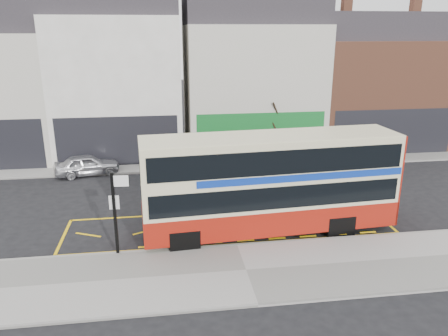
{
  "coord_description": "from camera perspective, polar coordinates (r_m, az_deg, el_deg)",
  "views": [
    {
      "loc": [
        -2.67,
        -15.62,
        8.26
      ],
      "look_at": [
        -0.18,
        2.0,
        2.57
      ],
      "focal_mm": 35.0,
      "sensor_mm": 36.0,
      "label": 1
    }
  ],
  "objects": [
    {
      "name": "double_decker_bus",
      "position": [
        18.09,
        6.17,
        -1.9
      ],
      "size": [
        10.66,
        3.12,
        4.2
      ],
      "rotation": [
        0.0,
        0.0,
        0.07
      ],
      "color": "beige",
      "rests_on": "ground"
    },
    {
      "name": "terrace_green_shop",
      "position": [
        31.39,
        3.41,
        11.88
      ],
      "size": [
        9.0,
        8.01,
        11.3
      ],
      "color": "beige",
      "rests_on": "ground"
    },
    {
      "name": "bus_stop_post",
      "position": [
        16.54,
        -13.93,
        -4.83
      ],
      "size": [
        0.79,
        0.14,
        3.19
      ],
      "rotation": [
        0.0,
        0.0,
        -0.04
      ],
      "color": "black",
      "rests_on": "pavement"
    },
    {
      "name": "far_pavement",
      "position": [
        27.98,
        -2.21,
        0.72
      ],
      "size": [
        50.0,
        3.0,
        0.15
      ],
      "primitive_type": "cube",
      "color": "#989590",
      "rests_on": "ground"
    },
    {
      "name": "car_grey",
      "position": [
        25.28,
        -2.37,
        0.35
      ],
      "size": [
        4.48,
        2.15,
        1.42
      ],
      "primitive_type": "imported",
      "rotation": [
        0.0,
        0.0,
        1.73
      ],
      "color": "#3B3C42",
      "rests_on": "ground"
    },
    {
      "name": "car_white",
      "position": [
        27.32,
        14.87,
        0.88
      ],
      "size": [
        4.35,
        2.09,
        1.22
      ],
      "primitive_type": "imported",
      "rotation": [
        0.0,
        0.0,
        1.48
      ],
      "color": "silver",
      "rests_on": "ground"
    },
    {
      "name": "kerb",
      "position": [
        17.51,
        1.7,
        -10.13
      ],
      "size": [
        40.0,
        0.15,
        0.15
      ],
      "primitive_type": "cube",
      "color": "gray",
      "rests_on": "ground"
    },
    {
      "name": "terrace_left",
      "position": [
        30.88,
        -13.55,
        11.81
      ],
      "size": [
        8.0,
        8.01,
        11.8
      ],
      "color": "white",
      "rests_on": "ground"
    },
    {
      "name": "street_tree_right",
      "position": [
        28.56,
        6.41,
        7.78
      ],
      "size": [
        2.29,
        2.29,
        4.95
      ],
      "color": "black",
      "rests_on": "ground"
    },
    {
      "name": "road_markings",
      "position": [
        19.28,
        0.71,
        -7.6
      ],
      "size": [
        14.0,
        3.4,
        0.01
      ],
      "primitive_type": null,
      "color": "yellow",
      "rests_on": "ground"
    },
    {
      "name": "terrace_right",
      "position": [
        34.36,
        18.55,
        10.69
      ],
      "size": [
        9.0,
        8.01,
        10.3
      ],
      "color": "brown",
      "rests_on": "ground"
    },
    {
      "name": "pavement",
      "position": [
        15.86,
        2.9,
        -13.35
      ],
      "size": [
        40.0,
        4.0,
        0.15
      ],
      "primitive_type": "cube",
      "color": "#989590",
      "rests_on": "ground"
    },
    {
      "name": "ground",
      "position": [
        17.87,
        1.49,
        -9.79
      ],
      "size": [
        120.0,
        120.0,
        0.0
      ],
      "primitive_type": "plane",
      "color": "black",
      "rests_on": "ground"
    },
    {
      "name": "car_silver",
      "position": [
        26.89,
        -17.42,
        0.41
      ],
      "size": [
        3.9,
        2.29,
        1.25
      ],
      "primitive_type": "imported",
      "rotation": [
        0.0,
        0.0,
        1.81
      ],
      "color": "silver",
      "rests_on": "ground"
    }
  ]
}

